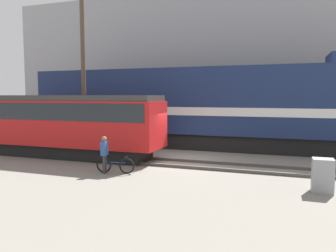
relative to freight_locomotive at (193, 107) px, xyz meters
The scene contains 10 objects.
ground_plane 5.20m from the freight_locomotive, 83.12° to the right, with size 120.00×120.00×0.00m, color gray.
track_near 6.15m from the freight_locomotive, 84.49° to the right, with size 60.00×1.50×0.14m.
track_far 2.66m from the freight_locomotive, ahead, with size 60.00×1.51×0.14m.
building_backdrop 8.91m from the freight_locomotive, 86.29° to the left, with size 38.14×6.00×11.97m.
freight_locomotive is the anchor object (origin of this frame).
streetcar 8.45m from the freight_locomotive, 138.76° to the right, with size 12.08×2.54×3.41m.
bicycle 8.61m from the freight_locomotive, 99.30° to the right, with size 1.76×0.44×0.77m.
person 8.73m from the freight_locomotive, 101.77° to the right, with size 0.26×0.39×1.64m.
utility_pole_left 7.31m from the freight_locomotive, 156.75° to the right, with size 0.28×0.28×9.35m.
signal_box 11.01m from the freight_locomotive, 50.35° to the right, with size 0.70×0.60×1.20m.
Camera 1 is at (4.97, -16.27, 3.38)m, focal length 35.00 mm.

